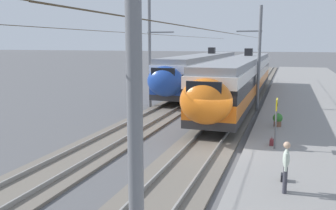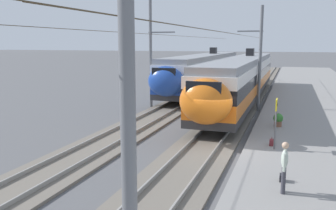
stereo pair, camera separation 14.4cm
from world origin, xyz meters
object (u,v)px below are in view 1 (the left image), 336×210
(train_far_track, at_px, (203,70))
(catenary_mast_west, at_px, (128,122))
(catenary_mast_far_side, at_px, (151,52))
(passenger_walking, at_px, (286,164))
(catenary_mast_mid, at_px, (257,57))
(handbag_beside_passenger, at_px, (283,177))
(handbag_near_sign, at_px, (272,142))
(platform_sign, at_px, (276,112))
(potted_plant_platform_edge, at_px, (278,119))
(train_near_platform, at_px, (242,77))

(train_far_track, bearing_deg, catenary_mast_west, -168.89)
(catenary_mast_far_side, distance_m, passenger_walking, 18.31)
(catenary_mast_mid, bearing_deg, catenary_mast_far_side, 97.78)
(catenary_mast_west, bearing_deg, catenary_mast_far_side, 20.47)
(handbag_beside_passenger, distance_m, handbag_near_sign, 4.49)
(platform_sign, relative_size, handbag_near_sign, 5.51)
(train_far_track, xyz_separation_m, potted_plant_platform_edge, (-15.81, -8.12, -1.49))
(passenger_walking, bearing_deg, handbag_beside_passenger, 2.77)
(handbag_near_sign, distance_m, potted_plant_platform_edge, 4.14)
(catenary_mast_mid, height_order, passenger_walking, catenary_mast_mid)
(catenary_mast_west, relative_size, passenger_walking, 27.05)
(train_near_platform, xyz_separation_m, handbag_near_sign, (-13.34, -3.13, -1.78))
(train_near_platform, bearing_deg, train_far_track, 36.36)
(train_near_platform, bearing_deg, catenary_mast_far_side, 121.47)
(train_near_platform, height_order, potted_plant_platform_edge, train_near_platform)
(catenary_mast_far_side, bearing_deg, handbag_beside_passenger, -143.16)
(train_far_track, distance_m, platform_sign, 22.03)
(train_far_track, height_order, potted_plant_platform_edge, train_far_track)
(train_far_track, distance_m, potted_plant_platform_edge, 17.84)
(train_far_track, xyz_separation_m, catenary_mast_far_side, (-10.63, 1.72, 2.11))
(catenary_mast_mid, relative_size, catenary_mast_far_side, 1.00)
(catenary_mast_mid, bearing_deg, catenary_mast_west, 179.99)
(train_near_platform, distance_m, catenary_mast_west, 25.65)
(platform_sign, distance_m, handbag_beside_passenger, 4.24)
(passenger_walking, bearing_deg, handbag_near_sign, 6.82)
(train_near_platform, xyz_separation_m, platform_sign, (-13.87, -3.28, -0.24))
(catenary_mast_west, height_order, catenary_mast_far_side, catenary_mast_far_side)
(train_near_platform, xyz_separation_m, handbag_beside_passenger, (-17.79, -3.73, -1.80))
(catenary_mast_far_side, relative_size, handbag_near_sign, 109.50)
(catenary_mast_mid, xyz_separation_m, handbag_near_sign, (-10.42, -1.67, -3.60))
(train_near_platform, bearing_deg, handbag_beside_passenger, -168.15)
(platform_sign, distance_m, handbag_near_sign, 1.63)
(train_near_platform, height_order, platform_sign, train_near_platform)
(train_far_track, bearing_deg, handbag_beside_passenger, -160.59)
(catenary_mast_mid, distance_m, handbag_near_sign, 11.15)
(train_far_track, distance_m, handbag_beside_passenger, 25.92)
(train_far_track, height_order, catenary_mast_mid, catenary_mast_mid)
(train_far_track, relative_size, catenary_mast_west, 0.57)
(catenary_mast_west, distance_m, potted_plant_platform_edge, 16.74)
(catenary_mast_mid, height_order, handbag_beside_passenger, catenary_mast_mid)
(catenary_mast_mid, bearing_deg, potted_plant_platform_edge, -164.03)
(handbag_near_sign, bearing_deg, passenger_walking, -173.18)
(train_far_track, relative_size, catenary_mast_far_side, 0.57)
(catenary_mast_far_side, bearing_deg, potted_plant_platform_edge, -117.80)
(train_far_track, height_order, catenary_mast_west, catenary_mast_west)
(handbag_beside_passenger, bearing_deg, passenger_walking, -177.23)
(catenary_mast_west, xyz_separation_m, platform_sign, (11.68, -1.83, -1.91))
(catenary_mast_west, distance_m, handbag_beside_passenger, 8.80)
(catenary_mast_mid, height_order, handbag_near_sign, catenary_mast_mid)
(catenary_mast_far_side, bearing_deg, platform_sign, -134.95)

